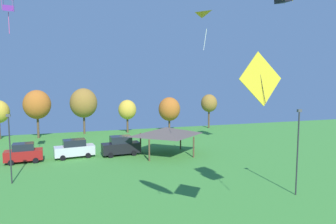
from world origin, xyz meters
name	(u,v)px	position (x,y,z in m)	size (l,w,h in m)	color
kite_flying_6	(8,2)	(-9.66, 33.44, 16.57)	(1.07, 1.14, 3.66)	purple
kite_flying_8	(212,19)	(7.24, 26.12, 14.75)	(2.09, 2.19, 2.92)	orange
kite_flying_9	(261,79)	(4.60, 15.10, 9.57)	(2.73, 0.61, 2.72)	yellow
parked_car_leftmost	(24,153)	(-9.95, 39.95, 1.13)	(4.24, 2.27, 2.27)	maroon
parked_car_second_from_left	(74,149)	(-4.28, 40.49, 1.13)	(4.95, 2.45, 2.28)	silver
parked_car_third_from_left	(121,146)	(1.38, 39.92, 1.22)	(4.87, 2.26, 2.50)	black
park_pavilion	(166,131)	(6.97, 38.35, 3.08)	(7.34, 6.09, 3.60)	brown
light_post_0	(10,145)	(-9.93, 32.35, 3.64)	(0.36, 0.20, 6.48)	#2D2D33
light_post_1	(298,148)	(13.18, 22.01, 4.00)	(0.36, 0.20, 7.19)	#2D2D33
treeline_tree_2	(37,105)	(-9.91, 55.77, 5.59)	(4.37, 4.37, 8.02)	brown
treeline_tree_3	(84,103)	(-2.43, 57.51, 5.57)	(4.77, 4.77, 8.21)	brown
treeline_tree_4	(127,110)	(5.24, 56.63, 4.22)	(3.28, 3.28, 6.05)	brown
treeline_tree_5	(169,109)	(13.36, 56.62, 4.11)	(4.14, 4.14, 6.40)	brown
treeline_tree_6	(209,103)	(21.87, 56.92, 5.01)	(3.25, 3.25, 6.83)	brown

